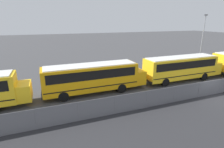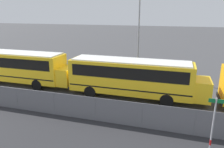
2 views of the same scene
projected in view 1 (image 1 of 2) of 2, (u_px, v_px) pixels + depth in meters
ground_plane at (208, 95)px, 18.70m from camera, size 200.00×200.00×0.00m
fence at (210, 88)px, 18.45m from camera, size 95.93×0.07×1.66m
school_bus_2 at (93, 76)px, 18.83m from camera, size 11.38×2.48×3.23m
school_bus_3 at (182, 66)px, 22.83m from camera, size 11.38×2.48×3.23m
light_pole at (203, 37)px, 31.97m from camera, size 0.60×0.24×8.72m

